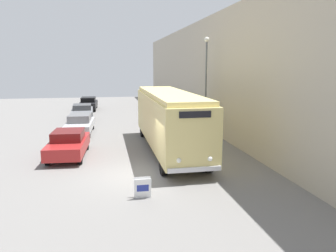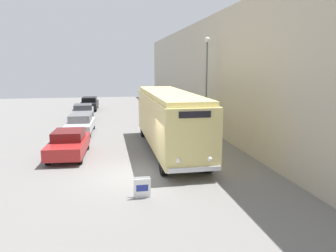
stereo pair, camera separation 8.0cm
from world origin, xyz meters
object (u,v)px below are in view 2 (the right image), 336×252
Objects in this scene: vintage_bus at (169,118)px; parked_car_distant at (89,103)px; sign_board at (142,188)px; parked_car_near at (69,143)px; parked_car_mid at (80,124)px; parked_car_far at (83,112)px; streetlamp at (207,74)px.

vintage_bus is 21.00m from parked_car_distant.
vintage_bus is 7.40m from sign_board.
sign_board is 0.17× the size of parked_car_near.
sign_board is 7.48m from parked_car_near.
parked_car_near is 0.95× the size of parked_car_mid.
parked_car_mid is 1.00× the size of parked_car_distant.
parked_car_far is 0.98× the size of parked_car_distant.
sign_board is 27.22m from parked_car_distant.
streetlamp reaches higher than parked_car_mid.
parked_car_far is at bearing 99.92° from sign_board.
parked_car_mid is (-9.04, 2.56, -3.75)m from streetlamp.
parked_car_distant is (0.25, 6.98, 0.02)m from parked_car_far.
sign_board is 0.11× the size of streetlamp.
sign_board is 0.17× the size of parked_car_distant.
streetlamp reaches higher than vintage_bus.
parked_car_near reaches higher than parked_car_distant.
streetlamp is at bearing 61.37° from sign_board.
parked_car_far is (-3.50, 20.04, 0.34)m from sign_board.
parked_car_distant is (0.00, 13.86, 0.00)m from parked_car_mid.
parked_car_mid is 1.03× the size of parked_car_far.
vintage_bus is at bearing -45.68° from parked_car_mid.
parked_car_near is at bearing -178.20° from vintage_bus.
sign_board is at bearing -81.25° from parked_car_distant.
parked_car_far is at bearing -90.20° from parked_car_distant.
vintage_bus is 2.46× the size of parked_car_far.
sign_board is 12.76m from streetlamp.
vintage_bus is at bearing -68.11° from parked_car_far.
vintage_bus is at bearing -72.59° from parked_car_distant.
vintage_bus is at bearing 5.27° from parked_car_near.
parked_car_far is at bearing 134.57° from streetlamp.
parked_car_mid is 13.86m from parked_car_distant.
sign_board is 0.17× the size of parked_car_far.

